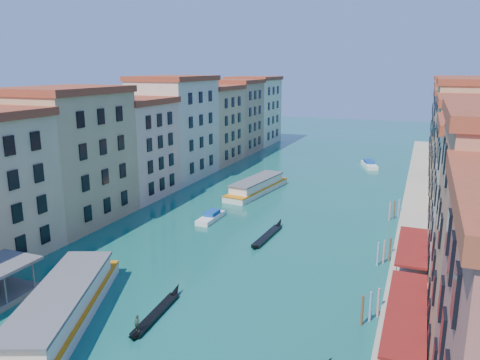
# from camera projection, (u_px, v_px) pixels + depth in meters

# --- Properties ---
(left_bank_palazzos) EXTENTS (12.80, 128.40, 21.00)m
(left_bank_palazzos) POSITION_uv_depth(u_px,v_px,m) (159.00, 135.00, 91.71)
(left_bank_palazzos) COLOR #CFB98E
(left_bank_palazzos) RESTS_ON ground
(right_bank_palazzos) EXTENTS (12.80, 128.40, 21.00)m
(right_bank_palazzos) POSITION_uv_depth(u_px,v_px,m) (476.00, 153.00, 72.01)
(right_bank_palazzos) COLOR #9F4D40
(right_bank_palazzos) RESTS_ON ground
(quay) EXTENTS (4.00, 140.00, 1.00)m
(quay) POSITION_uv_depth(u_px,v_px,m) (415.00, 205.00, 77.04)
(quay) COLOR #AEA38C
(quay) RESTS_ON ground
(restaurant_awnings) EXTENTS (3.20, 44.55, 3.12)m
(restaurant_awnings) POSITION_uv_depth(u_px,v_px,m) (406.00, 313.00, 38.42)
(restaurant_awnings) COLOR maroon
(restaurant_awnings) RESTS_ON ground
(mooring_poles_right) EXTENTS (1.44, 54.24, 3.20)m
(mooring_poles_right) POSITION_uv_depth(u_px,v_px,m) (374.00, 295.00, 45.16)
(mooring_poles_right) COLOR brown
(mooring_poles_right) RESTS_ON ground
(vaporetto_near) EXTENTS (12.86, 22.19, 3.26)m
(vaporetto_near) POSITION_uv_depth(u_px,v_px,m) (61.00, 308.00, 42.26)
(vaporetto_near) COLOR silver
(vaporetto_near) RESTS_ON ground
(vaporetto_far) EXTENTS (6.68, 18.45, 2.68)m
(vaporetto_far) POSITION_uv_depth(u_px,v_px,m) (257.00, 186.00, 86.72)
(vaporetto_far) COLOR silver
(vaporetto_far) RESTS_ON ground
(gondola_fore) EXTENTS (1.51, 10.49, 2.09)m
(gondola_fore) POSITION_uv_depth(u_px,v_px,m) (156.00, 313.00, 43.70)
(gondola_fore) COLOR black
(gondola_fore) RESTS_ON ground
(gondola_far) EXTENTS (1.52, 11.70, 1.66)m
(gondola_far) POSITION_uv_depth(u_px,v_px,m) (268.00, 235.00, 64.06)
(gondola_far) COLOR black
(gondola_far) RESTS_ON ground
(motorboat_mid) EXTENTS (2.10, 6.51, 1.35)m
(motorboat_mid) POSITION_uv_depth(u_px,v_px,m) (211.00, 217.00, 71.15)
(motorboat_mid) COLOR white
(motorboat_mid) RESTS_ON ground
(motorboat_far) EXTENTS (4.76, 8.05, 1.59)m
(motorboat_far) POSITION_uv_depth(u_px,v_px,m) (369.00, 164.00, 108.96)
(motorboat_far) COLOR white
(motorboat_far) RESTS_ON ground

